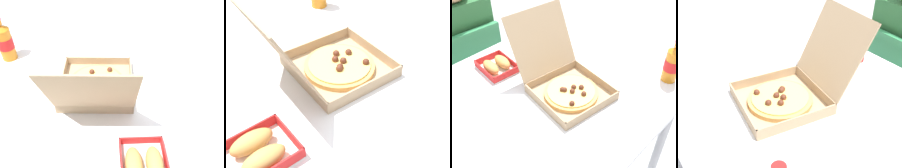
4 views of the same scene
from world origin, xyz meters
The scene contains 5 objects.
dining_table centered at (0.00, 0.00, 0.68)m, with size 1.11×1.00×0.76m.
pizza_box_open centered at (0.08, -0.06, 0.81)m, with size 0.36×0.48×0.32m.
bread_side_box centered at (-0.04, 0.30, 0.78)m, with size 0.17×0.20×0.06m.
cola_bottle centered at (0.48, -0.36, 0.85)m, with size 0.07×0.07×0.22m.
paper_menu centered at (-0.38, 0.07, 0.76)m, with size 0.21×0.15×0.00m, color white.
Camera 1 is at (0.11, 0.67, 1.51)m, focal length 39.22 mm.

